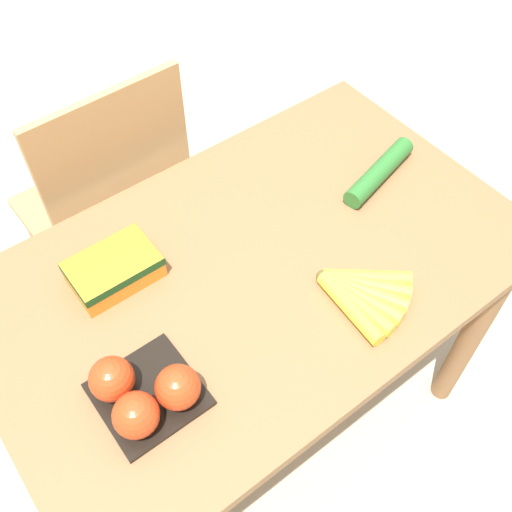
{
  "coord_description": "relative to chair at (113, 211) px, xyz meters",
  "views": [
    {
      "loc": [
        -0.45,
        -0.59,
        1.75
      ],
      "look_at": [
        0.0,
        0.0,
        0.79
      ],
      "focal_mm": 42.0,
      "sensor_mm": 36.0,
      "label": 1
    }
  ],
  "objects": [
    {
      "name": "tomato_pack",
      "position": [
        -0.25,
        -0.68,
        0.31
      ],
      "size": [
        0.17,
        0.17,
        0.09
      ],
      "color": "black",
      "rests_on": "dining_table"
    },
    {
      "name": "carrot_bag",
      "position": [
        -0.16,
        -0.4,
        0.3
      ],
      "size": [
        0.18,
        0.12,
        0.06
      ],
      "color": "orange",
      "rests_on": "dining_table"
    },
    {
      "name": "banana_bunch",
      "position": [
        0.2,
        -0.74,
        0.28
      ],
      "size": [
        0.17,
        0.19,
        0.03
      ],
      "color": "brown",
      "rests_on": "dining_table"
    },
    {
      "name": "cucumber_near",
      "position": [
        0.46,
        -0.52,
        0.29
      ],
      "size": [
        0.24,
        0.1,
        0.04
      ],
      "color": "#2D702D",
      "rests_on": "dining_table"
    },
    {
      "name": "ground_plane",
      "position": [
        0.09,
        -0.55,
        -0.5
      ],
      "size": [
        12.0,
        12.0,
        0.0
      ],
      "primitive_type": "plane",
      "color": "#B7A88E"
    },
    {
      "name": "dining_table",
      "position": [
        0.09,
        -0.55,
        0.13
      ],
      "size": [
        1.14,
        0.71,
        0.76
      ],
      "color": "olive",
      "rests_on": "ground_plane"
    },
    {
      "name": "chair",
      "position": [
        0.0,
        0.0,
        0.0
      ],
      "size": [
        0.43,
        0.41,
        0.97
      ],
      "rotation": [
        0.0,
        0.0,
        3.17
      ],
      "color": "tan",
      "rests_on": "ground_plane"
    }
  ]
}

